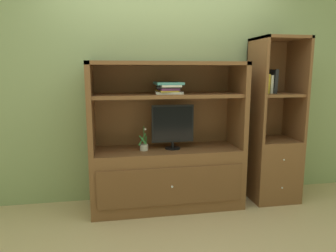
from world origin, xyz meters
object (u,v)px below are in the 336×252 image
bookshelf_tall (273,148)px  upright_book_row (268,83)px  media_console (167,162)px  tv_monitor (173,125)px  potted_plant (144,146)px  magazine_stack (168,88)px

bookshelf_tall → upright_book_row: bookshelf_tall is taller
media_console → tv_monitor: (0.06, -0.02, 0.40)m
tv_monitor → potted_plant: size_ratio=1.83×
media_console → upright_book_row: 1.38m
tv_monitor → upright_book_row: size_ratio=1.81×
tv_monitor → magazine_stack: 0.39m
media_console → potted_plant: (-0.25, -0.04, 0.19)m
media_console → bookshelf_tall: bookshelf_tall is taller
potted_plant → magazine_stack: 0.65m
potted_plant → bookshelf_tall: (1.46, 0.04, -0.10)m
magazine_stack → upright_book_row: upright_book_row is taller
potted_plant → bookshelf_tall: 1.46m
bookshelf_tall → media_console: bearing=-179.9°
media_console → potted_plant: size_ratio=6.25×
upright_book_row → potted_plant: bearing=-178.6°
media_console → tv_monitor: size_ratio=3.42×
bookshelf_tall → upright_book_row: 0.74m
media_console → magazine_stack: 0.79m
potted_plant → bookshelf_tall: size_ratio=0.14×
media_console → tv_monitor: 0.40m
bookshelf_tall → upright_book_row: bearing=-175.0°
media_console → magazine_stack: media_console is taller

